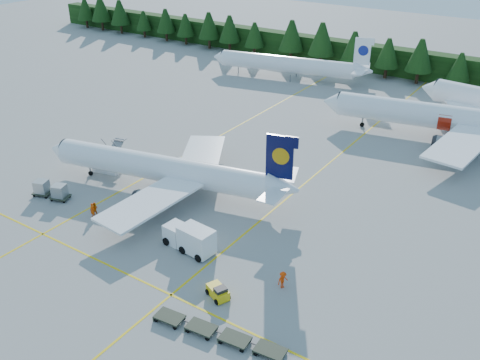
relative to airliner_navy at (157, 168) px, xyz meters
The scene contains 16 objects.
ground 14.84m from the airliner_navy, 45.36° to the right, with size 320.00×320.00×0.00m, color #A0A09B.
taxi_stripe_a 10.89m from the airliner_navy, 111.50° to the left, with size 0.25×120.00×0.01m, color yellow.
taxi_stripe_b 19.13m from the airliner_navy, 30.91° to the left, with size 0.25×120.00×0.01m, color yellow.
taxi_stripe_cross 19.49m from the airliner_navy, 58.02° to the right, with size 80.00×0.25×0.01m, color yellow.
treeline_hedge 72.41m from the airliner_navy, 81.92° to the left, with size 220.00×4.00×6.00m, color black.
airliner_navy is the anchor object (origin of this frame).
airliner_red 47.99m from the airliner_navy, 55.74° to the left, with size 41.40×33.77×12.14m.
airliner_far_left 56.19m from the airliner_navy, 102.27° to the left, with size 35.32×10.10×10.38m.
airstairs 10.15m from the airliner_navy, behind, with size 4.42×6.01×3.67m.
service_truck 15.53m from the airliner_navy, 35.15° to the right, with size 6.62×2.92×3.10m.
baggage_tug 24.75m from the airliner_navy, 34.38° to the right, with size 2.87×2.27×1.36m.
dolly_train 30.01m from the airliner_navy, 38.01° to the right, with size 12.95×3.62×0.16m.
uld_pair 14.30m from the airliner_navy, 136.05° to the right, with size 5.78×3.01×1.80m.
crew_a 10.62m from the airliner_navy, 99.70° to the right, with size 0.70×0.46×1.92m, color #DB4104.
crew_b 10.13m from the airliner_navy, 101.48° to the right, with size 0.85×0.66×1.75m, color #D75604.
crew_c 26.60m from the airliner_navy, 19.87° to the right, with size 0.80×0.54×1.94m, color #F93C05.
Camera 1 is at (35.37, -37.32, 35.25)m, focal length 40.00 mm.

